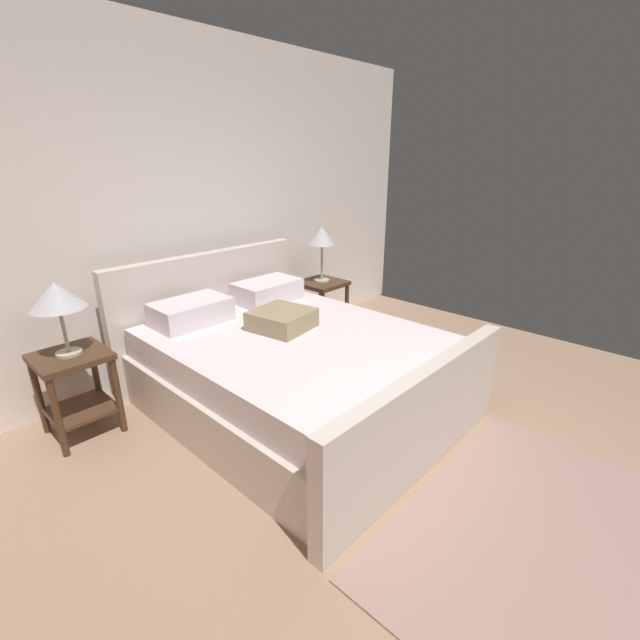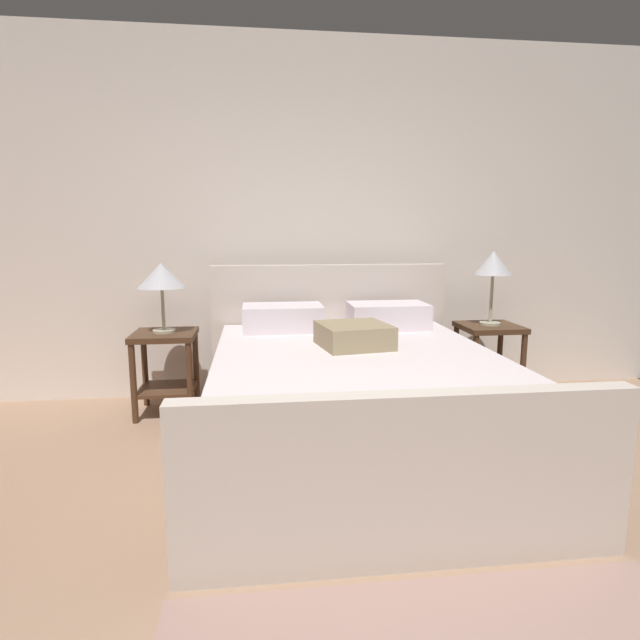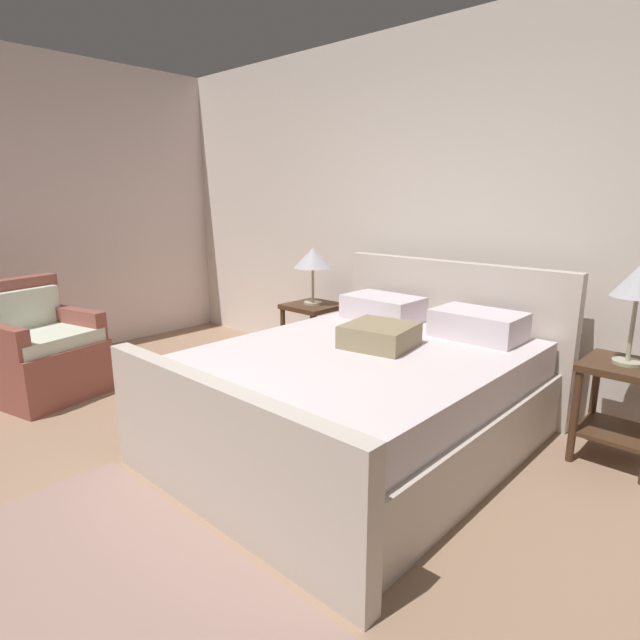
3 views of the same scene
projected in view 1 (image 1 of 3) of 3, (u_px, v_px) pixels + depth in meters
name	position (u px, v px, depth m)	size (l,w,h in m)	color
ground_plane	(461.00, 537.00, 2.23)	(6.21, 5.53, 0.02)	#A17E63
wall_back	(157.00, 212.00, 3.55)	(6.33, 0.12, 2.80)	silver
bed	(291.00, 367.00, 3.28)	(1.82, 2.25, 1.06)	beige
nightstand_right	(322.00, 299.00, 4.62)	(0.44, 0.44, 0.60)	#482E1C
table_lamp_right	(322.00, 237.00, 4.39)	(0.27, 0.27, 0.57)	#B7B293
nightstand_left	(75.00, 381.00, 2.94)	(0.44, 0.44, 0.60)	#482E1C
table_lamp_left	(57.00, 297.00, 2.73)	(0.33, 0.33, 0.49)	#B7B293
area_rug	(540.00, 538.00, 2.21)	(1.83, 1.24, 0.01)	#A17E72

